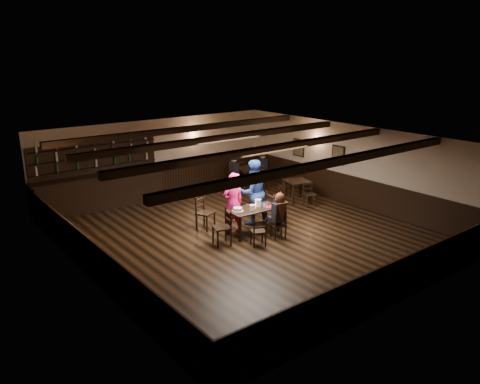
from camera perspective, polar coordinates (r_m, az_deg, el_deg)
ground at (r=13.39m, az=0.50°, el=-5.01°), size 10.00×10.00×0.00m
room_shell at (r=12.89m, az=0.44°, el=2.27°), size 9.02×10.02×2.71m
dining_table at (r=13.15m, az=1.64°, el=-2.36°), size 1.50×0.80×0.75m
chair_near_left at (r=12.36m, az=2.33°, el=-4.62°), size 0.48×0.47×0.80m
chair_near_right at (r=12.86m, az=4.84°, el=-3.86°), size 0.45×0.44×0.77m
chair_end_left at (r=12.45m, az=-1.88°, el=-3.94°), size 0.54×0.55×0.97m
chair_end_right at (r=13.82m, az=4.06°, el=-1.71°), size 0.52×0.54×1.03m
chair_far_pushed at (r=13.59m, az=-4.54°, el=-2.19°), size 0.58×0.57×0.97m
woman_pink at (r=13.15m, az=-0.84°, el=-1.36°), size 0.68×0.48×1.76m
man_blue at (r=13.84m, az=1.56°, el=-0.00°), size 1.07×0.90×1.96m
seated_person at (r=12.77m, az=4.82°, el=-2.06°), size 0.36×0.54×0.89m
cake at (r=12.88m, az=-0.28°, el=-2.15°), size 0.31×0.31×0.10m
plate_stack_a at (r=12.97m, az=1.49°, el=-1.88°), size 0.15×0.15×0.14m
plate_stack_b at (r=13.25m, az=2.23°, el=-1.33°), size 0.17×0.17×0.21m
tea_light at (r=13.26m, az=1.54°, el=-1.69°), size 0.05×0.05×0.06m
salt_shaker at (r=13.21m, az=2.99°, el=-1.67°), size 0.04×0.04×0.09m
pepper_shaker at (r=13.30m, az=3.50°, el=-1.52°), size 0.04×0.04×0.10m
drink_glass at (r=13.32m, az=2.38°, el=-1.46°), size 0.07×0.07×0.11m
menu_red at (r=13.30m, az=3.61°, el=-1.75°), size 0.37×0.29×0.00m
menu_blue at (r=13.53m, az=3.05°, el=-1.41°), size 0.28×0.20×0.00m
bar_counter at (r=16.02m, az=-16.72°, el=0.67°), size 4.43×0.70×2.20m
back_table_a at (r=16.09m, az=6.99°, el=1.03°), size 0.92×0.92×0.75m
back_table_b at (r=17.73m, az=1.18°, el=2.66°), size 1.07×1.07×0.75m
bg_patron_left at (r=17.50m, az=-0.72°, el=3.17°), size 0.29×0.41×0.79m
bg_patron_right at (r=18.22m, az=2.79°, el=3.65°), size 0.27×0.39×0.76m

